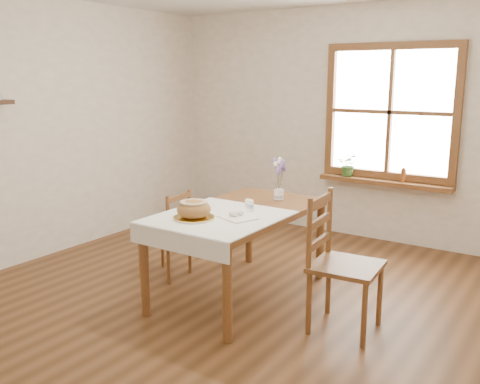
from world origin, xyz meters
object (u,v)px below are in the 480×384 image
object	(u,v)px
chair_right	(347,264)
bread_plate	(194,218)
dining_table	(240,220)
flower_vase	(279,195)
chair_left	(165,234)

from	to	relation	value
chair_right	bread_plate	size ratio (longest dim) A/B	3.29
dining_table	flower_vase	size ratio (longest dim) A/B	17.14
chair_left	flower_vase	distance (m)	1.12
chair_right	bread_plate	bearing A→B (deg)	103.58
dining_table	bread_plate	size ratio (longest dim) A/B	5.20
chair_left	chair_right	distance (m)	1.83
dining_table	chair_right	bearing A→B (deg)	-5.74
bread_plate	dining_table	bearing A→B (deg)	76.37
chair_left	flower_vase	size ratio (longest dim) A/B	8.71
dining_table	bread_plate	distance (m)	0.49
dining_table	bread_plate	world-z (taller)	bread_plate
dining_table	bread_plate	xyz separation A→B (m)	(-0.11, -0.47, 0.10)
chair_right	flower_vase	distance (m)	1.10
chair_right	flower_vase	size ratio (longest dim) A/B	10.84
chair_right	chair_left	bearing A→B (deg)	82.48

